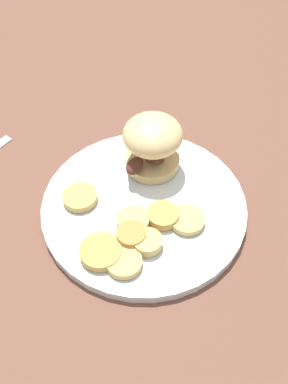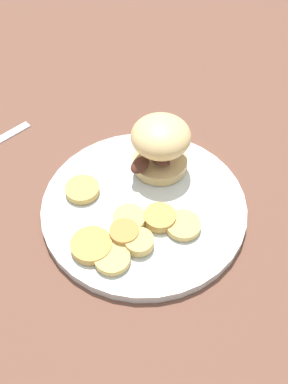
# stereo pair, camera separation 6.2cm
# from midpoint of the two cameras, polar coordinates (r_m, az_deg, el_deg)

# --- Properties ---
(ground_plane) EXTENTS (4.00, 4.00, 0.00)m
(ground_plane) POSITION_cam_midpoint_polar(r_m,az_deg,el_deg) (0.65, 2.72, -2.47)
(ground_plane) COLOR brown
(dinner_plate) EXTENTS (0.29, 0.29, 0.02)m
(dinner_plate) POSITION_cam_midpoint_polar(r_m,az_deg,el_deg) (0.65, 2.75, -1.98)
(dinner_plate) COLOR silver
(dinner_plate) RESTS_ON ground_plane
(sandwich) EXTENTS (0.10, 0.10, 0.09)m
(sandwich) POSITION_cam_midpoint_polar(r_m,az_deg,el_deg) (0.66, 4.73, 6.06)
(sandwich) COLOR tan
(sandwich) RESTS_ON dinner_plate
(potato_round_0) EXTENTS (0.05, 0.05, 0.01)m
(potato_round_0) POSITION_cam_midpoint_polar(r_m,az_deg,el_deg) (0.62, 7.89, -4.40)
(potato_round_0) COLOR #DBB766
(potato_round_0) RESTS_ON dinner_plate
(potato_round_1) EXTENTS (0.05, 0.05, 0.01)m
(potato_round_1) POSITION_cam_midpoint_polar(r_m,az_deg,el_deg) (0.65, -5.16, 0.15)
(potato_round_1) COLOR tan
(potato_round_1) RESTS_ON dinner_plate
(potato_round_2) EXTENTS (0.04, 0.04, 0.02)m
(potato_round_2) POSITION_cam_midpoint_polar(r_m,az_deg,el_deg) (0.60, 0.44, -5.48)
(potato_round_2) COLOR #BC8942
(potato_round_2) RESTS_ON dinner_plate
(potato_round_3) EXTENTS (0.05, 0.05, 0.01)m
(potato_round_3) POSITION_cam_midpoint_polar(r_m,az_deg,el_deg) (0.62, 0.98, -3.62)
(potato_round_3) COLOR #DBB766
(potato_round_3) RESTS_ON dinner_plate
(potato_round_4) EXTENTS (0.04, 0.04, 0.01)m
(potato_round_4) POSITION_cam_midpoint_polar(r_m,az_deg,el_deg) (0.62, 4.90, -3.43)
(potato_round_4) COLOR tan
(potato_round_4) RESTS_ON dinner_plate
(potato_round_5) EXTENTS (0.06, 0.06, 0.01)m
(potato_round_5) POSITION_cam_midpoint_polar(r_m,az_deg,el_deg) (0.59, -3.71, -6.97)
(potato_round_5) COLOR tan
(potato_round_5) RESTS_ON dinner_plate
(potato_round_6) EXTENTS (0.05, 0.05, 0.01)m
(potato_round_6) POSITION_cam_midpoint_polar(r_m,az_deg,el_deg) (0.58, -0.99, -8.64)
(potato_round_6) COLOR #DBB766
(potato_round_6) RESTS_ON dinner_plate
(potato_round_7) EXTENTS (0.04, 0.04, 0.01)m
(potato_round_7) POSITION_cam_midpoint_polar(r_m,az_deg,el_deg) (0.59, 2.38, -6.57)
(potato_round_7) COLOR #DBB766
(potato_round_7) RESTS_ON dinner_plate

